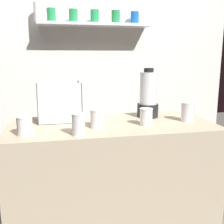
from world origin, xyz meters
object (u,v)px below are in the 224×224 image
object	(u,v)px
juice_cup_carrot_middle	(97,119)
juice_cup_carrot_far_right	(188,113)
blender_pitcher	(148,97)
carrot_display_bin	(60,108)
juice_cup_mango_right	(146,118)
juice_cup_mango_far_left	(25,127)
juice_cup_mango_left	(79,125)

from	to	relation	value
juice_cup_carrot_middle	juice_cup_carrot_far_right	xyz separation A→B (m)	(0.66, 0.04, 0.00)
blender_pitcher	carrot_display_bin	bearing A→B (deg)	178.41
juice_cup_mango_right	juice_cup_carrot_far_right	bearing A→B (deg)	8.33
juice_cup_mango_right	carrot_display_bin	bearing A→B (deg)	155.03
blender_pitcher	juice_cup_mango_far_left	bearing A→B (deg)	-159.93
blender_pitcher	juice_cup_mango_right	xyz separation A→B (m)	(-0.10, -0.24, -0.10)
blender_pitcher	juice_cup_carrot_middle	bearing A→B (deg)	-150.72
juice_cup_mango_left	juice_cup_mango_right	bearing A→B (deg)	16.85
blender_pitcher	juice_cup_carrot_far_right	size ratio (longest dim) A/B	2.72
blender_pitcher	juice_cup_carrot_far_right	xyz separation A→B (m)	(0.23, -0.19, -0.10)
carrot_display_bin	juice_cup_carrot_far_right	bearing A→B (deg)	-13.51
juice_cup_carrot_far_right	juice_cup_mango_right	bearing A→B (deg)	-171.67
carrot_display_bin	juice_cup_carrot_middle	size ratio (longest dim) A/B	2.50
blender_pitcher	juice_cup_carrot_middle	world-z (taller)	blender_pitcher
juice_cup_carrot_middle	juice_cup_mango_right	distance (m)	0.33
juice_cup_mango_right	juice_cup_carrot_middle	bearing A→B (deg)	179.51
carrot_display_bin	juice_cup_mango_left	distance (m)	0.41
juice_cup_carrot_middle	juice_cup_mango_right	size ratio (longest dim) A/B	1.04
carrot_display_bin	blender_pitcher	world-z (taller)	blender_pitcher
blender_pitcher	juice_cup_mango_right	bearing A→B (deg)	-111.51
blender_pitcher	juice_cup_mango_far_left	xyz separation A→B (m)	(-0.87, -0.32, -0.10)
juice_cup_mango_left	juice_cup_carrot_middle	distance (m)	0.19
blender_pitcher	juice_cup_carrot_middle	distance (m)	0.50
blender_pitcher	juice_cup_carrot_far_right	bearing A→B (deg)	-40.15
carrot_display_bin	juice_cup_mango_far_left	distance (m)	0.40
juice_cup_mango_far_left	carrot_display_bin	bearing A→B (deg)	57.44
carrot_display_bin	juice_cup_mango_left	world-z (taller)	carrot_display_bin
blender_pitcher	juice_cup_carrot_far_right	world-z (taller)	blender_pitcher
juice_cup_mango_left	juice_cup_mango_right	distance (m)	0.48
juice_cup_mango_far_left	juice_cup_mango_left	size ratio (longest dim) A/B	0.86
juice_cup_mango_far_left	juice_cup_carrot_middle	xyz separation A→B (m)	(0.44, 0.08, 0.00)
juice_cup_mango_left	juice_cup_carrot_middle	size ratio (longest dim) A/B	1.08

